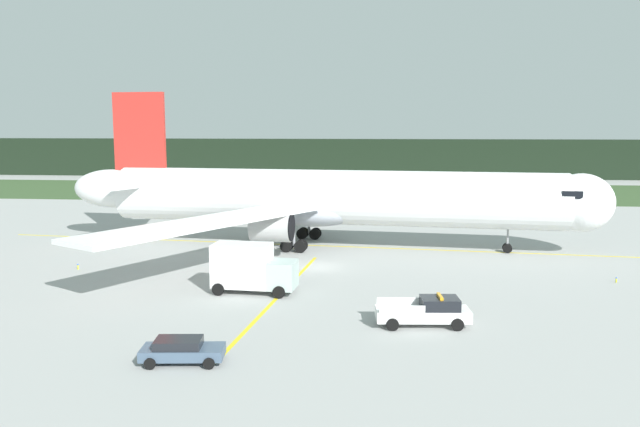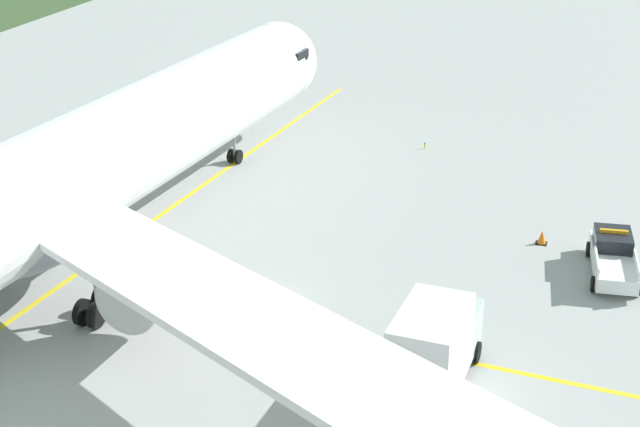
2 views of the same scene
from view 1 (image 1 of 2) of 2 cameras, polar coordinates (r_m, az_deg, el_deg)
name	(u,v)px [view 1 (image 1 of 2)]	position (r m, az deg, el deg)	size (l,w,h in m)	color
ground	(319,267)	(54.96, -0.14, -4.87)	(320.00, 320.00, 0.00)	#9C9E9C
grass_verge	(354,191)	(116.74, 3.09, 2.01)	(320.00, 34.68, 0.04)	#354E2A
distant_tree_line	(361,158)	(149.20, 3.73, 5.03)	(288.00, 5.21, 8.95)	black
taxiway_centerline_main	(333,246)	(64.19, 1.19, -2.98)	(72.18, 0.30, 0.01)	yellow
taxiway_centerline_spur	(279,295)	(46.07, -3.72, -7.43)	(26.78, 0.30, 0.01)	yellow
airliner	(327,198)	(63.54, 0.68, 1.40)	(55.48, 52.07, 15.69)	white
ops_pickup_truck	(426,311)	(39.64, 9.64, -8.75)	(5.90, 2.63, 1.94)	white
catering_truck	(251,268)	(46.58, -6.27, -4.90)	(6.28, 3.05, 3.80)	#A7BAB6
staff_car	(182,350)	(34.12, -12.45, -11.99)	(4.43, 2.35, 1.30)	#405369
apron_cone	(460,305)	(43.41, 12.58, -8.10)	(0.58, 0.58, 0.73)	black
taxiway_edge_light_east	(616,280)	(54.75, 25.30, -5.45)	(0.12, 0.12, 0.44)	yellow
taxiway_edge_light_west	(78,266)	(57.81, -21.11, -4.50)	(0.12, 0.12, 0.48)	yellow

